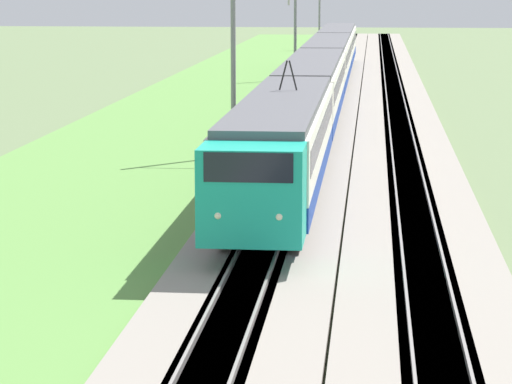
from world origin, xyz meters
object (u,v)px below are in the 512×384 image
object	(u,v)px
passenger_train	(321,73)
catenary_mast_mid	(235,65)
catenary_mast_far	(296,28)
catenary_mast_distant	(320,13)

from	to	relation	value
passenger_train	catenary_mast_mid	xyz separation A→B (m)	(-19.92, 2.91, 1.83)
passenger_train	catenary_mast_far	bearing A→B (deg)	-172.39
passenger_train	catenary_mast_mid	distance (m)	20.22
passenger_train	catenary_mast_distant	world-z (taller)	catenary_mast_distant
catenary_mast_far	catenary_mast_mid	bearing A→B (deg)	180.00
catenary_mast_mid	catenary_mast_distant	xyz separation A→B (m)	(83.34, 0.00, 0.03)
catenary_mast_far	catenary_mast_distant	world-z (taller)	catenary_mast_distant
catenary_mast_mid	catenary_mast_distant	world-z (taller)	catenary_mast_distant
catenary_mast_far	passenger_train	bearing A→B (deg)	-172.39
catenary_mast_distant	catenary_mast_mid	bearing A→B (deg)	-180.00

